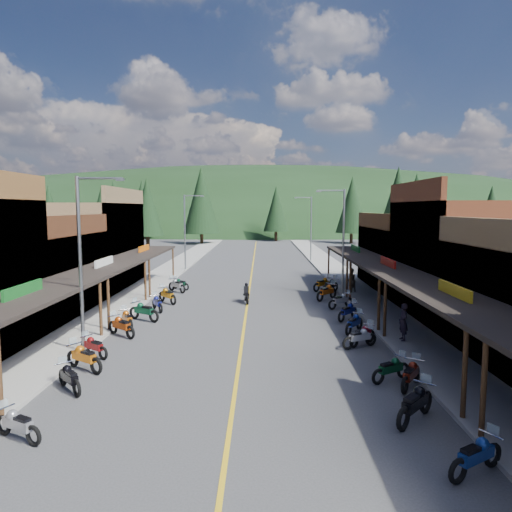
{
  "coord_description": "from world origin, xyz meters",
  "views": [
    {
      "loc": [
        0.93,
        -26.01,
        6.61
      ],
      "look_at": [
        0.57,
        8.3,
        3.0
      ],
      "focal_mm": 32.0,
      "sensor_mm": 36.0,
      "label": 1
    }
  ],
  "objects_px": {
    "shop_west_2": "(23,274)",
    "bike_west_10": "(167,294)",
    "bike_east_1": "(476,454)",
    "bike_east_11": "(330,285)",
    "bike_west_8": "(144,310)",
    "bike_east_10": "(327,291)",
    "pine_0": "(49,209)",
    "pine_2": "(201,201)",
    "streetlight_3": "(310,226)",
    "pine_11": "(398,204)",
    "bike_east_5": "(360,337)",
    "pine_4": "(352,205)",
    "bike_west_9": "(157,302)",
    "shop_east_2": "(472,259)",
    "rider_on_bike": "(246,295)",
    "pine_8": "(103,213)",
    "bike_west_5": "(94,345)",
    "pine_9": "(410,210)",
    "streetlight_0": "(83,257)",
    "bike_west_3": "(69,376)",
    "bike_west_4": "(84,356)",
    "pine_7": "(113,205)",
    "pine_1": "(142,205)",
    "bike_east_6": "(363,334)",
    "pine_3": "(276,209)",
    "bike_west_7": "(127,318)",
    "bike_west_2": "(18,423)",
    "pine_5": "(416,202)",
    "bike_east_9": "(341,300)",
    "bike_west_12": "(181,283)",
    "bike_west_6": "(121,325)",
    "bike_west_11": "(177,284)",
    "streetlight_2": "(341,237)",
    "bike_east_7": "(354,322)",
    "pedestrian_east_a": "(403,322)",
    "pedestrian_east_b": "(351,280)",
    "bike_east_8": "(348,310)",
    "shop_west_3": "(83,246)",
    "shop_east_3": "(417,258)",
    "pine_6": "(491,209)"
  },
  "relations": [
    {
      "from": "pine_6",
      "to": "bike_west_6",
      "type": "distance_m",
      "value": 85.26
    },
    {
      "from": "pine_4",
      "to": "bike_west_9",
      "type": "bearing_deg",
      "value": -112.53
    },
    {
      "from": "bike_west_2",
      "to": "pine_5",
      "type": "bearing_deg",
      "value": 1.99
    },
    {
      "from": "shop_west_3",
      "to": "pine_7",
      "type": "height_order",
      "value": "pine_7"
    },
    {
      "from": "pine_2",
      "to": "bike_east_1",
      "type": "distance_m",
      "value": 75.42
    },
    {
      "from": "rider_on_bike",
      "to": "bike_west_12",
      "type": "bearing_deg",
      "value": 129.44
    },
    {
      "from": "pine_9",
      "to": "pine_11",
      "type": "distance_m",
      "value": 8.1
    },
    {
      "from": "shop_west_2",
      "to": "streetlight_3",
      "type": "xyz_separation_m",
      "value": [
        20.71,
        28.3,
        1.93
      ]
    },
    {
      "from": "bike_west_2",
      "to": "bike_east_5",
      "type": "distance_m",
      "value": 14.57
    },
    {
      "from": "shop_east_2",
      "to": "streetlight_0",
      "type": "distance_m",
      "value": 22.14
    },
    {
      "from": "pine_11",
      "to": "bike_east_5",
      "type": "distance_m",
      "value": 45.72
    },
    {
      "from": "bike_west_7",
      "to": "pedestrian_east_a",
      "type": "distance_m",
      "value": 14.6
    },
    {
      "from": "streetlight_2",
      "to": "bike_west_10",
      "type": "height_order",
      "value": "streetlight_2"
    },
    {
      "from": "pine_0",
      "to": "pine_2",
      "type": "distance_m",
      "value": 30.3
    },
    {
      "from": "pedestrian_east_b",
      "to": "bike_west_10",
      "type": "bearing_deg",
      "value": -21.93
    },
    {
      "from": "streetlight_0",
      "to": "bike_west_5",
      "type": "xyz_separation_m",
      "value": [
        0.45,
        -0.36,
        -3.93
      ]
    },
    {
      "from": "streetlight_0",
      "to": "bike_east_6",
      "type": "bearing_deg",
      "value": 6.88
    },
    {
      "from": "bike_west_7",
      "to": "bike_east_9",
      "type": "xyz_separation_m",
      "value": [
        12.66,
        5.15,
        0.01
      ]
    },
    {
      "from": "pine_1",
      "to": "bike_west_6",
      "type": "xyz_separation_m",
      "value": [
        17.74,
        -73.1,
        -6.62
      ]
    },
    {
      "from": "rider_on_bike",
      "to": "shop_west_2",
      "type": "bearing_deg",
      "value": -172.37
    },
    {
      "from": "shop_west_2",
      "to": "bike_east_7",
      "type": "xyz_separation_m",
      "value": [
        19.66,
        -3.94,
        -1.95
      ]
    },
    {
      "from": "pine_7",
      "to": "bike_east_8",
      "type": "distance_m",
      "value": 84.83
    },
    {
      "from": "streetlight_3",
      "to": "streetlight_2",
      "type": "bearing_deg",
      "value": -90.0
    },
    {
      "from": "bike_west_6",
      "to": "bike_east_5",
      "type": "height_order",
      "value": "bike_west_6"
    },
    {
      "from": "shop_east_2",
      "to": "pine_4",
      "type": "height_order",
      "value": "pine_4"
    },
    {
      "from": "shop_west_3",
      "to": "shop_east_2",
      "type": "height_order",
      "value": "same"
    },
    {
      "from": "bike_east_1",
      "to": "bike_east_7",
      "type": "height_order",
      "value": "bike_east_7"
    },
    {
      "from": "shop_west_2",
      "to": "bike_west_10",
      "type": "xyz_separation_m",
      "value": [
        8.18,
        3.47,
        -1.9
      ]
    },
    {
      "from": "pine_7",
      "to": "bike_west_3",
      "type": "distance_m",
      "value": 90.26
    },
    {
      "from": "pine_4",
      "to": "bike_west_5",
      "type": "relative_size",
      "value": 6.68
    },
    {
      "from": "pine_0",
      "to": "pine_8",
      "type": "xyz_separation_m",
      "value": [
        18.0,
        -22.0,
        -0.51
      ]
    },
    {
      "from": "pine_3",
      "to": "bike_west_7",
      "type": "relative_size",
      "value": 5.48
    },
    {
      "from": "bike_west_3",
      "to": "bike_west_4",
      "type": "height_order",
      "value": "bike_west_4"
    },
    {
      "from": "pine_8",
      "to": "bike_west_5",
      "type": "bearing_deg",
      "value": -71.51
    },
    {
      "from": "bike_west_4",
      "to": "bike_west_11",
      "type": "distance_m",
      "value": 17.52
    },
    {
      "from": "pine_9",
      "to": "pedestrian_east_b",
      "type": "xyz_separation_m",
      "value": [
        -16.11,
        -36.2,
        -5.31
      ]
    },
    {
      "from": "pine_0",
      "to": "pedestrian_east_a",
      "type": "bearing_deg",
      "value": -54.06
    },
    {
      "from": "bike_east_1",
      "to": "bike_east_11",
      "type": "bearing_deg",
      "value": 148.49
    },
    {
      "from": "bike_east_9",
      "to": "pine_6",
      "type": "bearing_deg",
      "value": 113.69
    },
    {
      "from": "pine_1",
      "to": "bike_west_11",
      "type": "xyz_separation_m",
      "value": [
        18.31,
        -60.58,
        -6.62
      ]
    },
    {
      "from": "shop_east_3",
      "to": "pedestrian_east_b",
      "type": "relative_size",
      "value": 5.88
    },
    {
      "from": "bike_west_8",
      "to": "bike_east_10",
      "type": "bearing_deg",
      "value": -30.28
    },
    {
      "from": "pine_2",
      "to": "pine_5",
      "type": "distance_m",
      "value": 46.17
    },
    {
      "from": "pine_4",
      "to": "bike_west_4",
      "type": "bearing_deg",
      "value": -109.61
    },
    {
      "from": "pine_1",
      "to": "bike_east_10",
      "type": "bearing_deg",
      "value": -64.96
    },
    {
      "from": "streetlight_2",
      "to": "bike_west_4",
      "type": "xyz_separation_m",
      "value": [
        -13.21,
        -16.09,
        -3.84
      ]
    },
    {
      "from": "streetlight_3",
      "to": "bike_east_8",
      "type": "bearing_deg",
      "value": -91.65
    },
    {
      "from": "pine_2",
      "to": "bike_west_5",
      "type": "relative_size",
      "value": 7.48
    },
    {
      "from": "bike_east_8",
      "to": "bike_east_11",
      "type": "height_order",
      "value": "bike_east_11"
    },
    {
      "from": "shop_west_3",
      "to": "pine_11",
      "type": "bearing_deg",
      "value": 38.32
    }
  ]
}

